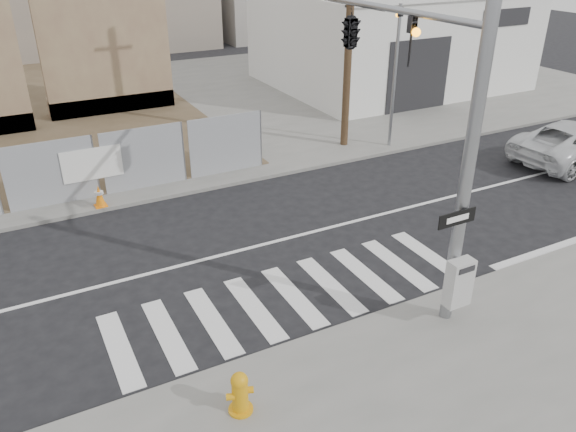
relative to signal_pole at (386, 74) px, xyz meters
name	(u,v)px	position (x,y,z in m)	size (l,w,h in m)	color
ground	(249,248)	(-2.49, 2.05, -4.78)	(100.00, 100.00, 0.00)	black
sidewalk_far	(126,112)	(-2.49, 16.05, -4.72)	(50.00, 20.00, 0.12)	slate
signal_pole	(386,74)	(0.00, 0.00, 0.00)	(0.96, 5.87, 7.00)	gray
far_signal_pole	(396,57)	(5.51, 6.65, -1.30)	(0.16, 0.20, 5.60)	gray
concrete_wall_right	(104,39)	(-2.99, 16.13, -1.40)	(5.50, 1.30, 8.00)	brown
auto_shop	(389,37)	(11.50, 15.01, -2.25)	(12.00, 10.20, 5.95)	silver
utility_pole_right	(350,6)	(4.01, 7.55, 0.42)	(1.60, 0.28, 10.00)	#463320
fire_hydrant	(240,393)	(-4.99, -3.19, -4.25)	(0.56, 0.56, 0.82)	orange
suv	(576,142)	(10.66, 2.40, -4.05)	(2.42, 5.26, 1.46)	silver
traffic_cone_d	(99,196)	(-5.53, 6.27, -4.33)	(0.37, 0.37, 0.68)	orange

